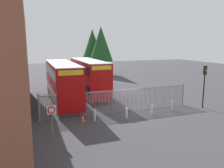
# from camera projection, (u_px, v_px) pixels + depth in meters

# --- Properties ---
(ground_plane) EXTENTS (100.00, 100.00, 0.00)m
(ground_plane) POSITION_uv_depth(u_px,v_px,m) (101.00, 94.00, 28.96)
(ground_plane) COLOR #3D3D42
(palisade_fence) EXTENTS (14.64, 0.14, 2.35)m
(palisade_fence) POSITION_uv_depth(u_px,v_px,m) (119.00, 100.00, 21.12)
(palisade_fence) COLOR gray
(palisade_fence) RESTS_ON ground
(double_decker_bus_near_gate) EXTENTS (2.54, 10.81, 4.42)m
(double_decker_bus_near_gate) POSITION_uv_depth(u_px,v_px,m) (62.00, 81.00, 24.26)
(double_decker_bus_near_gate) COLOR #B70C0C
(double_decker_bus_near_gate) RESTS_ON ground
(double_decker_bus_behind_fence_left) EXTENTS (2.54, 10.81, 4.42)m
(double_decker_bus_behind_fence_left) POSITION_uv_depth(u_px,v_px,m) (89.00, 76.00, 28.14)
(double_decker_bus_behind_fence_left) COLOR #B70C0C
(double_decker_bus_behind_fence_left) RESTS_ON ground
(bollard_near_left) EXTENTS (0.20, 0.20, 0.95)m
(bollard_near_left) POSITION_uv_depth(u_px,v_px,m) (95.00, 115.00, 18.84)
(bollard_near_left) COLOR silver
(bollard_near_left) RESTS_ON ground
(bollard_center_front) EXTENTS (0.20, 0.20, 0.95)m
(bollard_center_front) POSITION_uv_depth(u_px,v_px,m) (127.00, 113.00, 19.42)
(bollard_center_front) COLOR silver
(bollard_center_front) RESTS_ON ground
(bollard_near_right) EXTENTS (0.20, 0.20, 0.95)m
(bollard_near_right) POSITION_uv_depth(u_px,v_px,m) (152.00, 109.00, 20.62)
(bollard_near_right) COLOR silver
(bollard_near_right) RESTS_ON ground
(bollard_far_right) EXTENTS (0.20, 0.20, 0.95)m
(bollard_far_right) POSITION_uv_depth(u_px,v_px,m) (172.00, 106.00, 21.85)
(bollard_far_right) COLOR silver
(bollard_far_right) RESTS_ON ground
(traffic_cone_by_gate) EXTENTS (0.34, 0.34, 0.59)m
(traffic_cone_by_gate) POSITION_uv_depth(u_px,v_px,m) (83.00, 118.00, 18.74)
(traffic_cone_by_gate) COLOR orange
(traffic_cone_by_gate) RESTS_ON ground
(speed_limit_sign_post) EXTENTS (0.60, 0.14, 2.40)m
(speed_limit_sign_post) POSITION_uv_depth(u_px,v_px,m) (52.00, 114.00, 15.09)
(speed_limit_sign_post) COLOR slate
(speed_limit_sign_post) RESTS_ON ground
(traffic_light_kerbside) EXTENTS (0.28, 0.33, 4.30)m
(traffic_light_kerbside) POSITION_uv_depth(u_px,v_px,m) (205.00, 79.00, 22.18)
(traffic_light_kerbside) COLOR black
(traffic_light_kerbside) RESTS_ON ground
(tree_tall_back) EXTENTS (4.53, 4.53, 9.45)m
(tree_tall_back) POSITION_uv_depth(u_px,v_px,m) (92.00, 45.00, 48.14)
(tree_tall_back) COLOR #4C3823
(tree_tall_back) RESTS_ON ground
(tree_short_side) EXTENTS (4.91, 4.91, 9.88)m
(tree_short_side) POSITION_uv_depth(u_px,v_px,m) (101.00, 44.00, 45.79)
(tree_short_side) COLOR #4C3823
(tree_short_side) RESTS_ON ground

